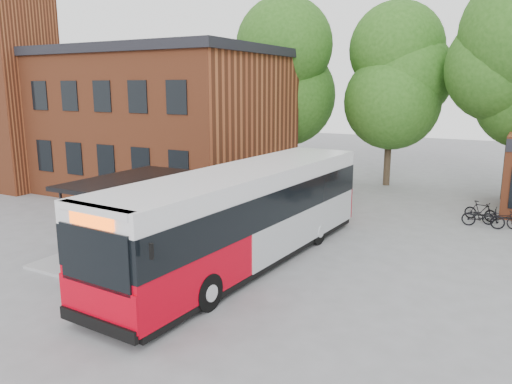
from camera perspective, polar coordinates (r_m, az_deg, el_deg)
The scene contains 10 objects.
ground at distance 18.65m, azimuth -1.80°, elevation -7.77°, with size 100.00×100.00×0.00m, color slate.
station_building at distance 32.67m, azimuth -13.62°, elevation 8.05°, with size 18.40×10.40×8.50m, color brown, non-canonical shape.
clock_tower at distance 34.56m, azimuth -26.39°, elevation 15.43°, with size 5.20×5.20×18.20m, color brown, non-canonical shape.
bus_shelter at distance 20.09m, azimuth -14.43°, elevation -2.38°, with size 3.60×7.00×2.90m, color black, non-canonical shape.
tree_0 at distance 34.52m, azimuth 3.19°, elevation 10.63°, with size 7.92×7.92×11.00m, color #224D14, non-canonical shape.
tree_1 at distance 33.08m, azimuth 15.11°, elevation 9.66°, with size 7.92×7.92×10.40m, color #224D14, non-canonical shape.
city_bus at distance 17.88m, azimuth -1.22°, elevation -2.82°, with size 2.91×13.63×3.46m, color #BE0011, non-canonical shape.
bicycle_0 at distance 24.94m, azimuth 24.53°, elevation -2.61°, with size 0.64×1.84×0.97m, color black.
bicycle_1 at distance 26.16m, azimuth 24.29°, elevation -1.99°, with size 0.44×1.55×0.93m, color black.
bicycle_2 at distance 25.33m, azimuth 26.18°, elevation -2.66°, with size 0.58×1.66×0.87m, color black.
Camera 1 is at (8.98, -15.09, 6.29)m, focal length 35.00 mm.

